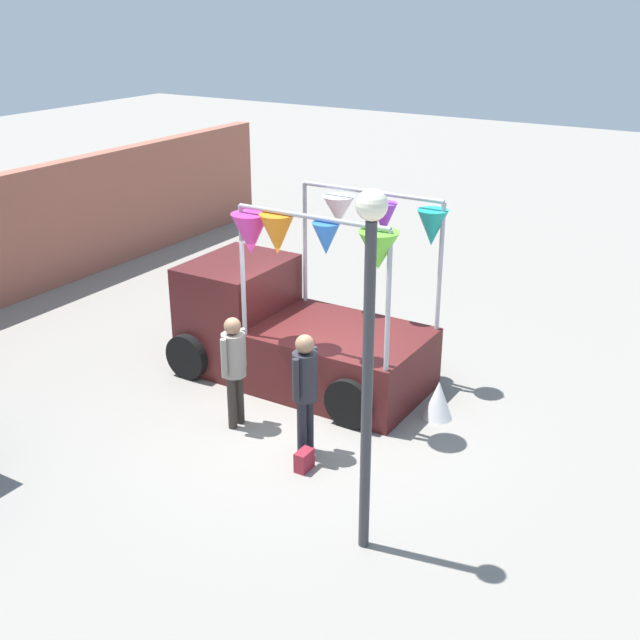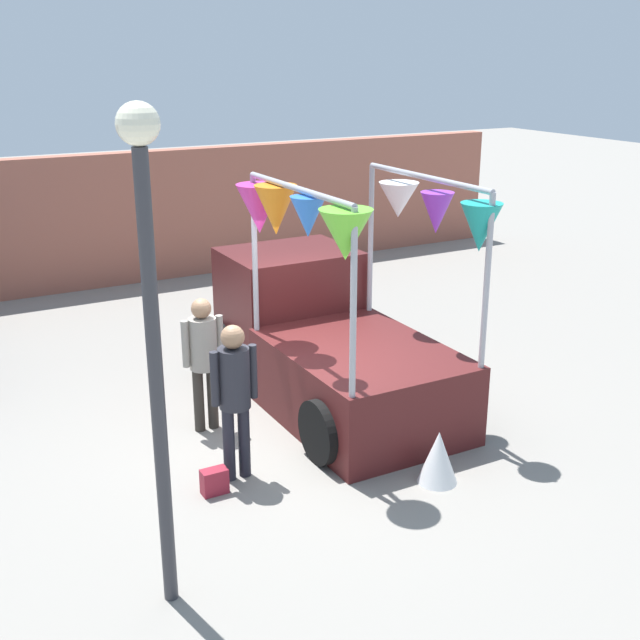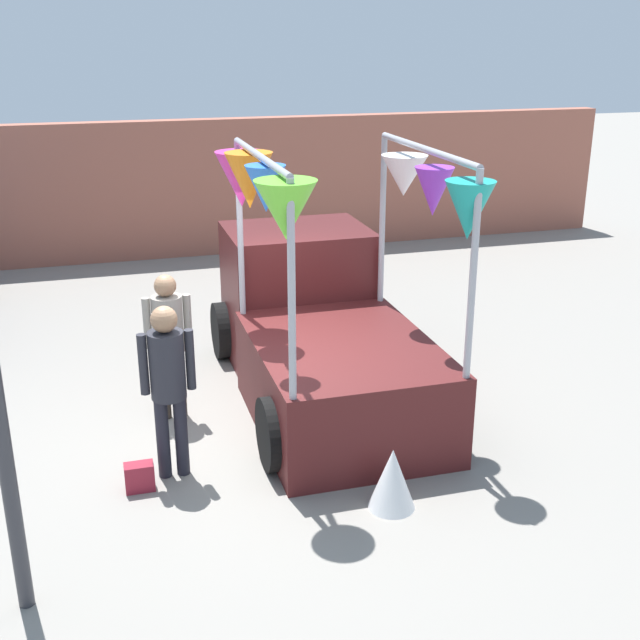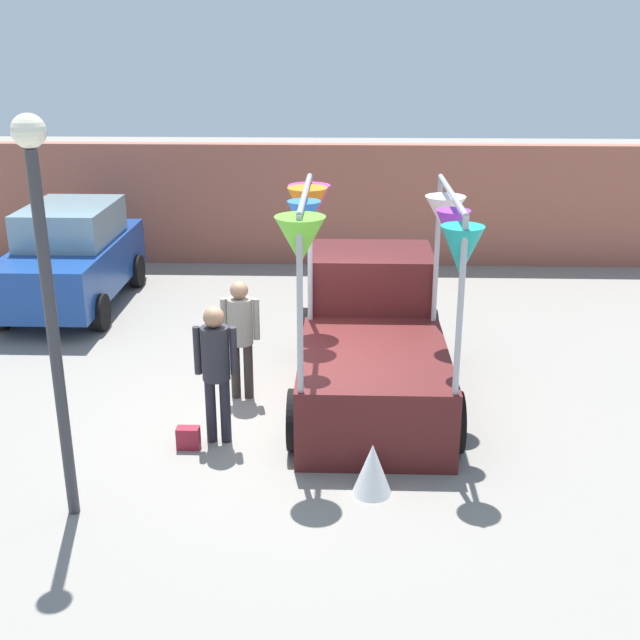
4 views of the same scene
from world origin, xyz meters
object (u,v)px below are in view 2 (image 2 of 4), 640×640
Objects in this scene: handbag at (214,481)px; folded_kite_bundle_white at (438,457)px; vendor_truck at (322,331)px; person_customer at (234,387)px; street_lamp at (150,300)px; person_vendor at (203,352)px.

folded_kite_bundle_white is at bearing -22.88° from handbag.
person_customer is at bearing -140.87° from vendor_truck.
person_customer is 2.64m from street_lamp.
person_vendor is 0.41× the size of street_lamp.
person_customer reaches higher than folded_kite_bundle_white.
person_customer is 2.33m from folded_kite_bundle_white.
person_vendor is 2.83× the size of folded_kite_bundle_white.
person_vendor is (0.13, 1.29, -0.05)m from person_customer.
folded_kite_bundle_white is at bearing -31.26° from person_customer.
street_lamp is at bearing -171.39° from folded_kite_bundle_white.
vendor_truck is 6.96× the size of folded_kite_bundle_white.
vendor_truck reaches higher than handbag.
vendor_truck is 4.88m from street_lamp.
folded_kite_bundle_white is (-0.04, -2.70, -0.61)m from vendor_truck.
person_vendor is 6.06× the size of handbag.
street_lamp is (-0.96, -1.42, 2.55)m from handbag.
handbag is at bearing -150.26° from person_customer.
person_customer is 2.96× the size of folded_kite_bundle_white.
handbag is at bearing -142.18° from vendor_truck.
person_vendor reaches higher than folded_kite_bundle_white.
vendor_truck is 2.77m from folded_kite_bundle_white.
person_customer is 6.34× the size of handbag.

